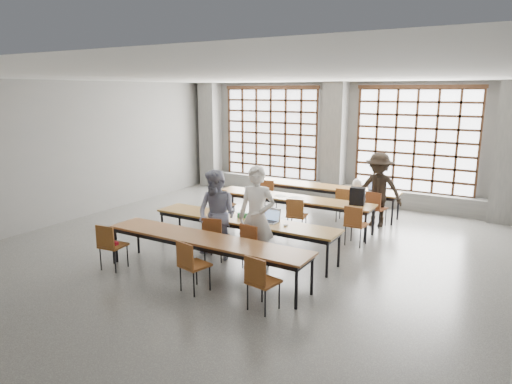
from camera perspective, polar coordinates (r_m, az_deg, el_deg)
floor at (r=9.50m, az=-2.12°, el=-7.43°), size 11.00×11.00×0.00m
ceiling at (r=8.93m, az=-2.31°, el=14.17°), size 11.00×11.00×0.00m
wall_back at (r=13.96m, az=10.19°, el=6.21°), size 10.00×0.00×10.00m
wall_left at (r=12.47m, az=-21.98°, el=4.75°), size 0.00×11.00×11.00m
column_left at (r=15.86m, az=-5.69°, el=7.09°), size 0.60×0.55×3.50m
column_mid at (r=13.70m, az=9.77°, el=6.11°), size 0.60×0.55×3.50m
column_right at (r=12.81m, az=28.94°, el=4.28°), size 0.60×0.55×3.50m
window_left at (r=14.80m, az=1.87°, el=7.34°), size 3.32×0.12×3.00m
window_right at (r=13.25m, az=19.28°, el=6.03°), size 3.32×0.12×3.00m
sill_ledge at (r=14.01m, az=9.66°, el=0.03°), size 9.80×0.35×0.50m
desk_row_a at (r=12.45m, az=8.52°, el=0.44°), size 4.00×0.70×0.73m
desk_row_b at (r=11.08m, az=4.53°, el=-0.96°), size 4.00×0.70×0.73m
desk_row_c at (r=9.19m, az=-1.55°, el=-3.76°), size 4.00×0.70×0.73m
desk_row_d at (r=8.09m, az=-6.40°, el=-6.15°), size 4.00×0.70×0.73m
chair_back_left at (r=12.50m, az=1.52°, el=0.03°), size 0.49×0.49×0.88m
chair_back_mid at (r=11.62m, az=11.00°, el=-1.16°), size 0.45×0.46×0.88m
chair_back_right at (r=11.40m, az=14.68°, el=-1.62°), size 0.49×0.50×0.88m
chair_mid_left at (r=11.38m, az=-4.14°, el=-1.26°), size 0.42×0.43×0.88m
chair_mid_centre at (r=10.39m, az=5.04°, el=-2.61°), size 0.49×0.49×0.88m
chair_mid_right at (r=9.90m, az=12.27°, el=-3.63°), size 0.44×0.45×0.88m
chair_front_left at (r=8.89m, az=-5.24°, el=-5.26°), size 0.51×0.51×0.88m
chair_front_right at (r=8.43m, az=-0.42°, el=-6.21°), size 0.48×0.48×0.88m
chair_near_left at (r=8.80m, az=-17.78°, el=-6.01°), size 0.47×0.47×0.88m
chair_near_mid at (r=7.56m, az=-8.14°, el=-8.59°), size 0.50×0.50×0.88m
chair_near_right at (r=6.87m, az=0.53°, el=-10.68°), size 0.49×0.49×0.88m
student_male at (r=8.40m, az=0.09°, el=-3.22°), size 0.77×0.58×1.93m
student_female at (r=8.90m, az=-4.91°, el=-2.90°), size 0.91×0.73×1.77m
student_back at (r=11.43m, az=15.03°, el=0.28°), size 1.18×0.69×1.80m
laptop_front at (r=8.98m, az=1.81°, el=-3.32°), size 0.37×0.32×0.26m
laptop_back at (r=12.10m, az=14.61°, el=0.44°), size 0.41×0.36×0.26m
mouse at (r=8.70m, az=3.70°, el=-4.15°), size 0.10×0.07×0.04m
green_box at (r=9.25m, az=-1.55°, el=-2.94°), size 0.26×0.15×0.09m
phone at (r=9.00m, az=-0.92°, el=-3.64°), size 0.14×0.10×0.01m
paper_sheet_b at (r=11.16m, az=3.04°, el=-0.49°), size 0.36×0.31×0.00m
paper_sheet_c at (r=11.03m, az=5.00°, el=-0.68°), size 0.33×0.25×0.00m
backpack at (r=10.49m, az=12.54°, el=-0.51°), size 0.34×0.24×0.40m
plastic_bag at (r=12.15m, az=12.56°, el=0.99°), size 0.29×0.24×0.29m
red_pouch at (r=8.87m, az=-17.42°, el=-6.09°), size 0.20×0.09×0.06m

